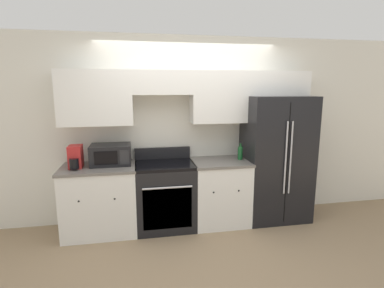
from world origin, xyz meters
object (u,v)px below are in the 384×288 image
microwave (111,154)px  bottle (240,152)px  oven_range (165,195)px  refrigerator (274,158)px

microwave → bottle: bearing=-2.0°
oven_range → microwave: size_ratio=2.06×
oven_range → refrigerator: (1.61, 0.07, 0.43)m
oven_range → bottle: size_ratio=4.23×
microwave → oven_range: bearing=-7.2°
refrigerator → microwave: (-2.30, 0.02, 0.14)m
refrigerator → microwave: refrigerator is taller
oven_range → microwave: bearing=172.8°
refrigerator → bottle: 0.55m
oven_range → refrigerator: bearing=2.4°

